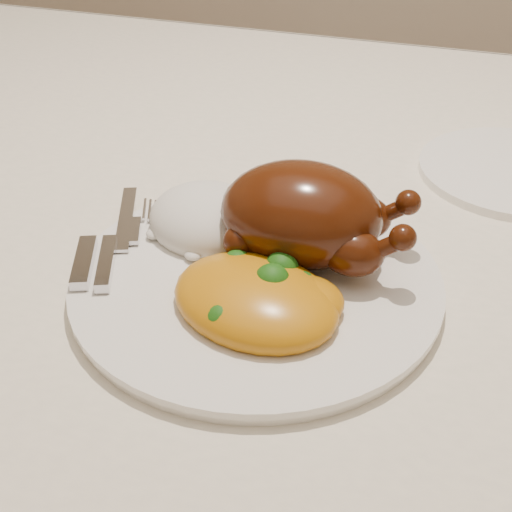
% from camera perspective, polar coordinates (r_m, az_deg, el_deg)
% --- Properties ---
extents(dining_table, '(1.60, 0.90, 0.76)m').
position_cam_1_polar(dining_table, '(0.78, 2.16, -1.64)').
color(dining_table, brown).
rests_on(dining_table, floor).
extents(tablecloth, '(1.73, 1.03, 0.18)m').
position_cam_1_polar(tablecloth, '(0.74, 2.28, 2.94)').
color(tablecloth, beige).
rests_on(tablecloth, dining_table).
extents(dinner_plate, '(0.36, 0.36, 0.01)m').
position_cam_1_polar(dinner_plate, '(0.59, 0.00, -2.12)').
color(dinner_plate, white).
rests_on(dinner_plate, tablecloth).
extents(roast_chicken, '(0.17, 0.11, 0.09)m').
position_cam_1_polar(roast_chicken, '(0.59, 3.99, 3.28)').
color(roast_chicken, '#461907').
rests_on(roast_chicken, dinner_plate).
extents(rice_mound, '(0.14, 0.14, 0.06)m').
position_cam_1_polar(rice_mound, '(0.64, -3.85, 2.88)').
color(rice_mound, white).
rests_on(rice_mound, dinner_plate).
extents(mac_and_cheese, '(0.16, 0.14, 0.05)m').
position_cam_1_polar(mac_and_cheese, '(0.54, 0.65, -3.42)').
color(mac_and_cheese, orange).
rests_on(mac_and_cheese, dinner_plate).
extents(cutlery, '(0.06, 0.16, 0.01)m').
position_cam_1_polar(cutlery, '(0.62, -11.76, 0.65)').
color(cutlery, '#BCBCC3').
rests_on(cutlery, dinner_plate).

